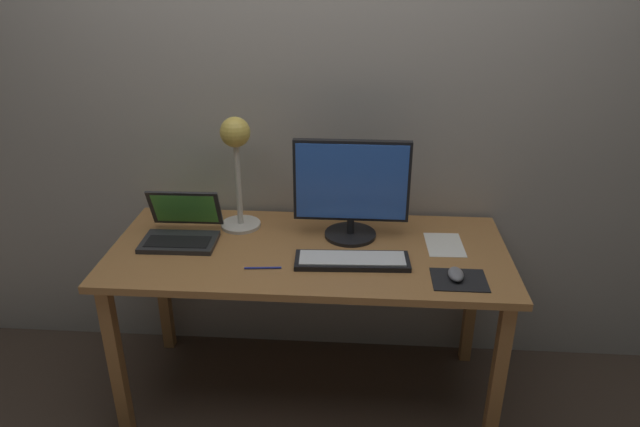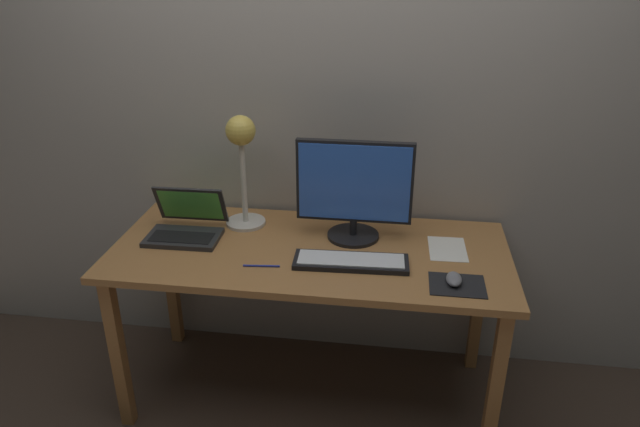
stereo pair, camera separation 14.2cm
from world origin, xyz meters
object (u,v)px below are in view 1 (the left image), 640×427
object	(u,v)px
laptop	(182,226)
pen	(263,268)
monitor	(351,188)
keyboard_main	(352,260)
desk_lamp	(236,153)
mouse	(456,274)

from	to	relation	value
laptop	pen	xyz separation A→B (m)	(0.37, -0.23, -0.05)
monitor	pen	xyz separation A→B (m)	(-0.32, -0.30, -0.22)
monitor	keyboard_main	world-z (taller)	monitor
keyboard_main	desk_lamp	bearing A→B (deg)	149.16
keyboard_main	laptop	size ratio (longest dim) A/B	1.46
desk_lamp	mouse	size ratio (longest dim) A/B	5.07
desk_lamp	mouse	xyz separation A→B (m)	(0.87, -0.38, -0.32)
monitor	laptop	bearing A→B (deg)	-174.70
laptop	monitor	bearing A→B (deg)	5.30
keyboard_main	desk_lamp	size ratio (longest dim) A/B	0.92
laptop	mouse	size ratio (longest dim) A/B	3.19
monitor	keyboard_main	distance (m)	0.31
monitor	keyboard_main	xyz separation A→B (m)	(0.01, -0.23, -0.21)
monitor	pen	size ratio (longest dim) A/B	3.37
keyboard_main	laptop	distance (m)	0.73
mouse	desk_lamp	bearing A→B (deg)	156.23
keyboard_main	mouse	xyz separation A→B (m)	(0.38, -0.09, 0.01)
keyboard_main	mouse	distance (m)	0.39
mouse	pen	distance (m)	0.72
laptop	mouse	distance (m)	1.12
laptop	desk_lamp	xyz separation A→B (m)	(0.22, 0.13, 0.28)
pen	mouse	bearing A→B (deg)	-1.89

